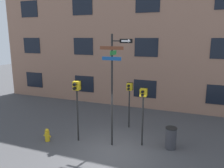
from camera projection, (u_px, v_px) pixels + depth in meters
ground_plane at (112, 153)px, 9.68m from camera, size 60.00×60.00×0.00m
building_facade at (149, 3)px, 14.48m from camera, size 24.00×0.63×14.46m
street_sign_pole at (113, 81)px, 9.70m from camera, size 1.46×0.76×5.16m
pedestrian_signal_left at (77, 94)px, 10.32m from camera, size 0.36×0.40×3.02m
pedestrian_signal_right at (143, 102)px, 9.90m from camera, size 0.36×0.40×2.77m
pedestrian_signal_across at (129, 93)px, 11.99m from camera, size 0.34×0.40×2.58m
fire_hydrant at (47, 135)px, 10.70m from camera, size 0.39×0.23×0.65m
trash_bin at (171, 138)px, 9.95m from camera, size 0.52×0.52×1.01m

